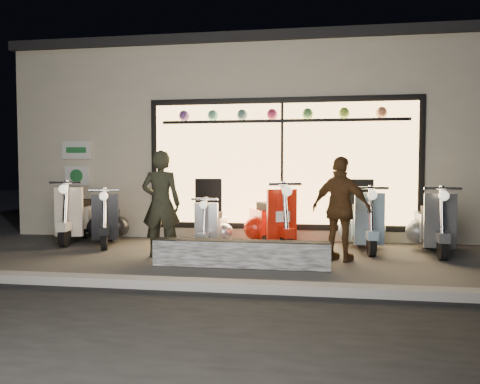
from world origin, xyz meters
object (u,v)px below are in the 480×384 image
object	(u,v)px
graffiti_barrier	(241,254)
woman	(341,209)
man	(161,204)
scooter_silver	(213,228)
scooter_red	(270,222)

from	to	relation	value
graffiti_barrier	woman	size ratio (longest dim) A/B	1.58
graffiti_barrier	man	xyz separation A→B (m)	(-1.43, 0.62, 0.68)
graffiti_barrier	woman	bearing A→B (deg)	25.15
man	woman	size ratio (longest dim) A/B	1.06
woman	man	bearing A→B (deg)	28.58
scooter_silver	woman	xyz separation A→B (m)	(2.26, -0.90, 0.46)
graffiti_barrier	scooter_silver	world-z (taller)	scooter_silver
scooter_red	graffiti_barrier	bearing A→B (deg)	-122.42
graffiti_barrier	scooter_red	world-z (taller)	scooter_red
scooter_silver	woman	world-z (taller)	woman
scooter_silver	scooter_red	xyz separation A→B (m)	(1.05, 0.20, 0.10)
graffiti_barrier	scooter_silver	xyz separation A→B (m)	(-0.77, 1.59, 0.17)
man	woman	distance (m)	2.92
scooter_silver	woman	bearing A→B (deg)	-20.65
scooter_silver	man	distance (m)	1.28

